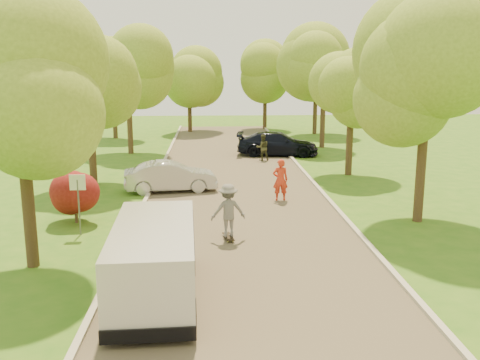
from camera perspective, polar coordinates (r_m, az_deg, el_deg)
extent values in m
plane|color=#306618|center=(15.64, 1.27, -9.99)|extent=(100.00, 100.00, 0.00)
cube|color=#4C4438|center=(23.23, -0.24, -2.54)|extent=(8.00, 60.00, 0.01)
cube|color=#B2AD9E|center=(23.37, -10.22, -2.51)|extent=(0.18, 60.00, 0.12)
cube|color=#B2AD9E|center=(23.76, 9.56, -2.24)|extent=(0.18, 60.00, 0.12)
cylinder|color=#59595E|center=(19.64, -16.80, -2.81)|extent=(0.06, 0.06, 2.00)
cube|color=white|center=(19.44, -16.96, -0.25)|extent=(0.55, 0.04, 0.55)
cylinder|color=#382619|center=(21.33, -17.07, -3.47)|extent=(0.12, 0.12, 0.70)
sphere|color=#590F0F|center=(21.15, -17.20, -1.51)|extent=(1.70, 1.70, 1.70)
cylinder|color=#382619|center=(16.85, -21.62, -2.79)|extent=(0.36, 0.36, 3.60)
sphere|color=olive|center=(16.37, -22.49, 8.04)|extent=(4.60, 4.60, 4.60)
sphere|color=olive|center=(16.14, -20.34, 10.61)|extent=(3.45, 3.45, 3.45)
cylinder|color=#382619|center=(27.43, -15.47, 2.64)|extent=(0.36, 0.36, 3.15)
sphere|color=olive|center=(27.13, -15.81, 8.55)|extent=(4.20, 4.20, 4.20)
sphere|color=olive|center=(26.97, -14.56, 9.94)|extent=(3.15, 3.15, 3.15)
cylinder|color=#382619|center=(37.07, -11.67, 5.72)|extent=(0.36, 0.36, 3.83)
sphere|color=olive|center=(36.86, -11.90, 10.90)|extent=(4.80, 4.80, 4.80)
sphere|color=olive|center=(36.75, -10.81, 12.07)|extent=(3.60, 3.60, 3.60)
cylinder|color=#382619|center=(21.38, 18.71, 0.76)|extent=(0.36, 0.36, 3.83)
sphere|color=olive|center=(21.01, 19.35, 9.92)|extent=(5.00, 5.00, 5.00)
sphere|color=olive|center=(21.30, 21.39, 11.82)|extent=(3.75, 3.75, 3.75)
cylinder|color=#382619|center=(29.73, 11.59, 3.75)|extent=(0.36, 0.36, 3.38)
sphere|color=olive|center=(29.45, 11.84, 9.55)|extent=(4.40, 4.40, 4.40)
sphere|color=olive|center=(29.61, 13.15, 10.78)|extent=(3.30, 3.30, 3.30)
cylinder|color=#382619|center=(39.49, 8.81, 6.37)|extent=(0.36, 0.36, 4.05)
sphere|color=olive|center=(39.30, 8.98, 11.58)|extent=(5.20, 5.20, 5.20)
sphere|color=olive|center=(39.47, 10.15, 12.67)|extent=(3.90, 3.90, 3.90)
cylinder|color=#382619|center=(45.32, -13.22, 6.63)|extent=(0.36, 0.36, 3.60)
sphere|color=olive|center=(45.14, -13.43, 10.80)|extent=(5.00, 5.00, 5.00)
sphere|color=olive|center=(45.01, -12.52, 11.80)|extent=(3.75, 3.75, 3.75)
cylinder|color=#382619|center=(47.50, 8.01, 7.21)|extent=(0.36, 0.36, 3.83)
sphere|color=olive|center=(47.34, 8.13, 11.32)|extent=(5.00, 5.00, 5.00)
sphere|color=olive|center=(47.49, 9.07, 12.20)|extent=(3.75, 3.75, 3.75)
cylinder|color=#382619|center=(48.66, -5.38, 7.12)|extent=(0.36, 0.36, 3.38)
sphere|color=olive|center=(48.49, -5.45, 10.80)|extent=(4.80, 4.80, 4.80)
sphere|color=olive|center=(48.46, -4.60, 11.67)|extent=(3.60, 3.60, 3.60)
cylinder|color=#382619|center=(50.87, 2.67, 7.50)|extent=(0.36, 0.36, 3.60)
sphere|color=olive|center=(50.71, 2.71, 11.22)|extent=(5.00, 5.00, 5.00)
sphere|color=olive|center=(50.79, 3.58, 12.06)|extent=(3.75, 3.75, 3.75)
cube|color=silver|center=(13.91, -9.14, -8.34)|extent=(2.23, 5.17, 1.75)
cube|color=black|center=(14.19, -9.04, -11.15)|extent=(2.25, 5.28, 0.32)
cube|color=black|center=(14.02, -9.13, -6.33)|extent=(2.20, 3.69, 0.58)
cylinder|color=black|center=(12.73, -13.67, -14.02)|extent=(0.28, 0.71, 0.70)
cylinder|color=black|center=(12.60, -5.28, -14.00)|extent=(0.28, 0.71, 0.70)
cylinder|color=black|center=(15.83, -11.98, -8.63)|extent=(0.28, 0.71, 0.70)
cylinder|color=black|center=(15.72, -5.36, -8.56)|extent=(0.28, 0.71, 0.70)
imported|color=#ADAEB2|center=(25.59, -7.41, 0.37)|extent=(4.52, 2.11, 1.43)
imported|color=black|center=(35.71, 4.02, 3.87)|extent=(5.61, 2.81, 1.56)
cube|color=black|center=(18.53, -1.25, -6.04)|extent=(0.42, 0.98, 0.02)
cylinder|color=#BFCC4C|center=(18.88, -1.21, -5.89)|extent=(0.04, 0.08, 0.07)
cylinder|color=#BFCC4C|center=(18.85, -1.71, -5.93)|extent=(0.04, 0.08, 0.07)
cylinder|color=#BFCC4C|center=(18.26, -0.78, -6.53)|extent=(0.04, 0.08, 0.07)
cylinder|color=#BFCC4C|center=(18.23, -1.30, -6.57)|extent=(0.04, 0.08, 0.07)
imported|color=slate|center=(18.27, -1.27, -3.26)|extent=(1.29, 0.87, 1.84)
imported|color=red|center=(23.66, 4.33, 0.01)|extent=(0.70, 0.47, 1.87)
imported|color=#32341F|center=(33.69, 2.43, 3.49)|extent=(0.91, 0.76, 1.67)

